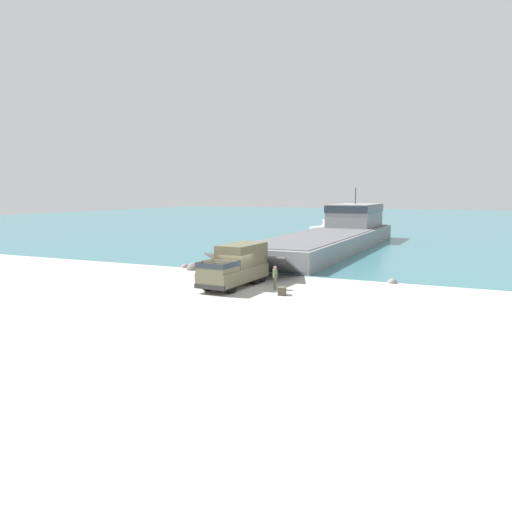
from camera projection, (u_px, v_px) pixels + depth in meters
ground_plane at (238, 288)px, 36.83m from camera, size 240.00×240.00×0.00m
water_surface at (410, 221)px, 124.55m from camera, size 240.00×180.00×0.01m
landing_craft at (337, 232)px, 65.21m from camera, size 8.79×43.71×7.72m
military_truck at (235, 266)px, 37.39m from camera, size 2.69×7.22×3.13m
soldier_on_ramp at (275, 276)px, 36.31m from camera, size 0.46×0.49×1.72m
moored_boat_a at (341, 223)px, 105.02m from camera, size 6.93×3.96×2.14m
moored_boat_b at (350, 225)px, 96.89m from camera, size 4.40×7.46×2.24m
moored_boat_c at (329, 227)px, 90.30m from camera, size 4.93×9.12×2.21m
cargo_crate at (282, 291)px, 34.40m from camera, size 0.71×0.79×0.55m
shoreline_rock_a at (392, 283)px, 38.94m from camera, size 0.73×0.73×0.73m
shoreline_rock_b at (193, 270)px, 45.64m from camera, size 1.29×1.29×1.29m
shoreline_rock_c at (185, 268)px, 46.92m from camera, size 0.77×0.77×0.77m
shoreline_rock_d at (214, 271)px, 44.86m from camera, size 0.98×0.98×0.98m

